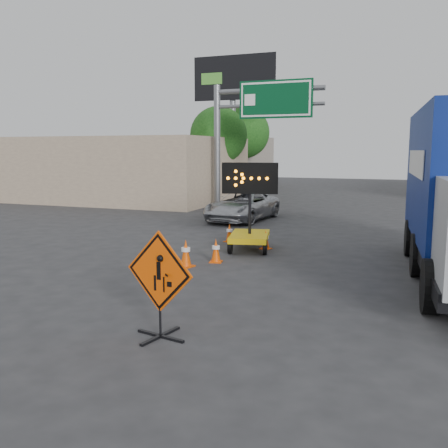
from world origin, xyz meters
The scene contains 14 objects.
ground centered at (0.00, 0.00, 0.00)m, with size 100.00×100.00×0.00m, color #2D2D30.
storefront_left_near centered at (-14.00, 20.00, 2.00)m, with size 14.00×10.00×4.00m, color tan.
storefront_left_far centered at (-15.00, 34.00, 2.20)m, with size 12.00×10.00×4.40m, color gray.
highway_gantry centered at (-4.43, 17.96, 5.07)m, with size 6.18×0.38×6.90m.
billboard centered at (-8.35, 25.87, 7.35)m, with size 6.10×0.54×9.85m.
tree_left_near centered at (-8.00, 22.00, 4.16)m, with size 3.71×3.71×6.03m.
tree_left_far centered at (-9.00, 30.00, 4.60)m, with size 4.10×4.10×6.66m.
construction_sign centered at (0.12, -1.12, 0.99)m, with size 1.39×0.99×1.87m.
arrow_board centered at (-0.84, 6.71, 0.64)m, with size 1.76×2.20×2.83m.
pickup_truck centered at (-3.33, 13.22, 0.66)m, with size 2.19×4.74×1.32m, color #AEB0B5.
cone_a centered at (-1.75, 3.84, 0.39)m, with size 0.48×0.48×0.77m.
cone_b centered at (-1.19, 4.66, 0.34)m, with size 0.41×0.41×0.69m.
cone_c centered at (-0.40, 7.07, 0.31)m, with size 0.42×0.42×0.63m.
cone_d centered at (-1.96, 7.84, 0.32)m, with size 0.42×0.42×0.65m.
Camera 1 is at (4.12, -8.43, 3.21)m, focal length 40.00 mm.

